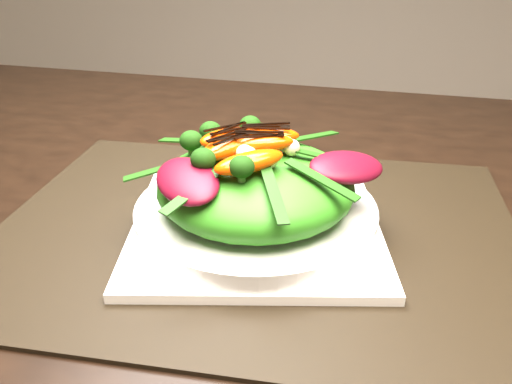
% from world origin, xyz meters
% --- Properties ---
extents(dining_table, '(1.60, 0.90, 0.75)m').
position_xyz_m(dining_table, '(0.00, 0.00, 0.73)').
color(dining_table, black).
rests_on(dining_table, floor).
extents(placemat, '(0.58, 0.46, 0.00)m').
position_xyz_m(placemat, '(0.21, -0.12, 0.75)').
color(placemat, black).
rests_on(placemat, dining_table).
extents(plate_base, '(0.31, 0.31, 0.01)m').
position_xyz_m(plate_base, '(0.21, -0.12, 0.76)').
color(plate_base, white).
rests_on(plate_base, placemat).
extents(salad_bowl, '(0.27, 0.27, 0.02)m').
position_xyz_m(salad_bowl, '(0.21, -0.12, 0.77)').
color(salad_bowl, silver).
rests_on(salad_bowl, plate_base).
extents(lettuce_mound, '(0.25, 0.25, 0.07)m').
position_xyz_m(lettuce_mound, '(0.21, -0.12, 0.81)').
color(lettuce_mound, '#307A16').
rests_on(lettuce_mound, salad_bowl).
extents(radicchio_leaf, '(0.10, 0.10, 0.02)m').
position_xyz_m(radicchio_leaf, '(0.30, -0.10, 0.83)').
color(radicchio_leaf, '#470713').
rests_on(radicchio_leaf, lettuce_mound).
extents(orange_segment, '(0.07, 0.04, 0.02)m').
position_xyz_m(orange_segment, '(0.21, -0.08, 0.85)').
color(orange_segment, '#CE3503').
rests_on(orange_segment, lettuce_mound).
extents(broccoli_floret, '(0.04, 0.04, 0.03)m').
position_xyz_m(broccoli_floret, '(0.15, -0.08, 0.85)').
color(broccoli_floret, black).
rests_on(broccoli_floret, lettuce_mound).
extents(macadamia_nut, '(0.02, 0.02, 0.02)m').
position_xyz_m(macadamia_nut, '(0.24, -0.17, 0.84)').
color(macadamia_nut, beige).
rests_on(macadamia_nut, lettuce_mound).
extents(balsamic_drizzle, '(0.04, 0.01, 0.00)m').
position_xyz_m(balsamic_drizzle, '(0.21, -0.08, 0.86)').
color(balsamic_drizzle, black).
rests_on(balsamic_drizzle, orange_segment).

